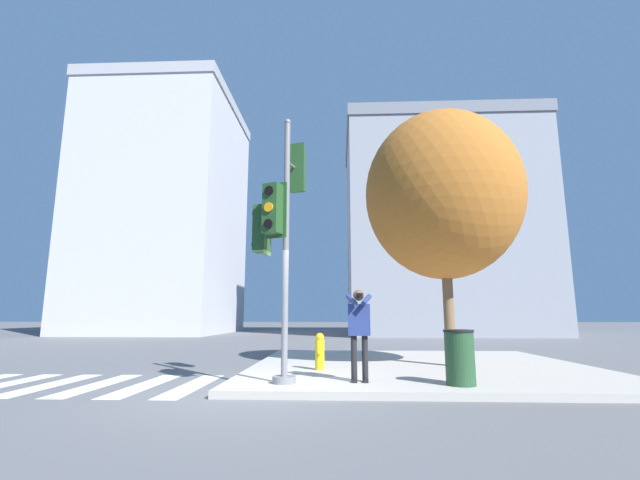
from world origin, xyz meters
The scene contains 10 objects.
ground_plane centered at (0.00, 0.00, 0.00)m, with size 160.00×160.00×0.00m, color #5B5B5E.
sidewalk_corner centered at (3.50, 3.50, 0.07)m, with size 8.00×8.00×0.13m.
crosswalk_stripes centered at (-3.48, 0.79, 0.00)m, with size 5.02×2.79×0.01m.
traffic_signal_pole centered at (0.47, 0.33, 3.09)m, with size 0.97×1.27×4.97m.
person_photographer centered at (1.94, 0.54, 1.12)m, with size 0.50×0.53×1.65m.
street_tree centered at (4.24, 3.15, 4.33)m, with size 3.91×3.91×6.36m.
fire_hydrant centered at (1.14, 2.22, 0.52)m, with size 0.20×0.26×0.79m.
trash_bin centered at (3.66, 0.23, 0.60)m, with size 0.52×0.52×0.93m.
building_left centered at (-11.87, 24.45, 9.19)m, with size 10.22×11.87×18.36m.
building_right centered at (8.81, 23.18, 7.44)m, with size 13.23×9.97×14.85m.
Camera 1 is at (1.59, -7.49, 1.31)m, focal length 24.00 mm.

